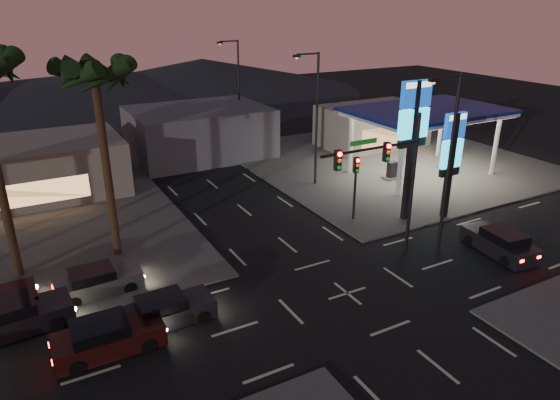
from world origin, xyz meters
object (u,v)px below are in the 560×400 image
suv_station (500,243)px  car_lane_a_mid (107,337)px  gas_station (426,113)px  car_lane_b_mid (15,317)px  pylon_sign_tall (413,124)px  car_lane_b_front (98,282)px  pylon_sign_short (452,150)px  car_lane_a_front (167,311)px  traffic_signal_mast (389,169)px

suv_station → car_lane_a_mid: bearing=175.0°
gas_station → car_lane_b_mid: (-30.33, -7.58, -4.39)m
pylon_sign_tall → car_lane_b_front: bearing=178.8°
pylon_sign_short → car_lane_a_front: 20.01m
gas_station → car_lane_a_front: bearing=-157.5°
gas_station → car_lane_a_front: size_ratio=2.92×
car_lane_b_front → car_lane_b_mid: size_ratio=0.90×
suv_station → traffic_signal_mast: bearing=156.7°
traffic_signal_mast → car_lane_a_front: (-12.18, -0.10, -4.60)m
car_lane_a_mid → gas_station: bearing=21.8°
traffic_signal_mast → suv_station: (6.23, -2.68, -4.55)m
pylon_sign_tall → suv_station: bearing=-76.5°
car_lane_b_mid → pylon_sign_short: bearing=0.2°
pylon_sign_tall → gas_station: bearing=40.9°
gas_station → traffic_signal_mast: bearing=-140.7°
car_lane_a_mid → car_lane_b_mid: (-3.21, 3.28, 0.02)m
pylon_sign_tall → pylon_sign_short: 3.20m
pylon_sign_short → car_lane_a_front: (-19.43, -2.61, -4.03)m
gas_station → car_lane_a_mid: (-27.13, -10.87, -4.41)m
pylon_sign_short → car_lane_a_mid: size_ratio=1.57×
gas_station → suv_station: 14.72m
pylon_sign_tall → car_lane_a_front: size_ratio=2.15×
car_lane_a_front → gas_station: bearing=22.5°
pylon_sign_short → suv_station: 6.62m
suv_station → car_lane_a_front: bearing=172.0°
car_lane_a_mid → car_lane_b_front: bearing=84.5°
car_lane_a_mid → car_lane_b_mid: size_ratio=0.95×
pylon_sign_tall → car_lane_a_front: (-16.93, -3.61, -5.77)m
pylon_sign_short → traffic_signal_mast: 7.69m
car_lane_a_front → suv_station: (18.42, -2.58, 0.05)m
car_lane_a_front → car_lane_b_front: size_ratio=1.00×
gas_station → car_lane_a_mid: 29.55m
pylon_sign_short → car_lane_b_front: size_ratio=1.67×
gas_station → pylon_sign_short: bearing=-123.7°
suv_station → pylon_sign_short: bearing=79.0°
gas_station → traffic_signal_mast: traffic_signal_mast is taller
pylon_sign_tall → suv_station: pylon_sign_tall is taller
traffic_signal_mast → car_lane_b_front: size_ratio=1.90×
car_lane_b_front → car_lane_a_mid: bearing=-95.5°
gas_station → traffic_signal_mast: 15.82m
pylon_sign_short → car_lane_a_front: size_ratio=1.67×
car_lane_a_mid → car_lane_b_mid: car_lane_b_mid is taller
pylon_sign_tall → car_lane_a_front: bearing=-167.9°
gas_station → car_lane_b_mid: 31.57m
car_lane_a_mid → car_lane_b_mid: bearing=134.3°
gas_station → pylon_sign_tall: bearing=-139.1°
car_lane_a_front → pylon_sign_short: bearing=7.7°
car_lane_b_mid → pylon_sign_tall: bearing=2.7°
gas_station → pylon_sign_tall: size_ratio=1.36×
gas_station → car_lane_a_front: gas_station is taller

